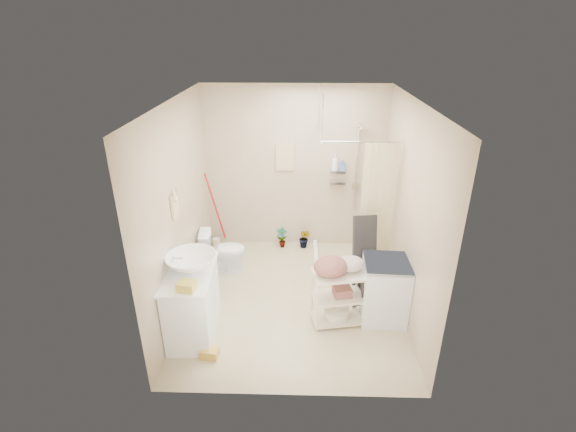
% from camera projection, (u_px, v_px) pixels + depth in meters
% --- Properties ---
extents(floor, '(3.20, 3.20, 0.00)m').
position_uv_depth(floor, '(293.00, 299.00, 5.62)').
color(floor, beige).
rests_on(floor, ground).
extents(ceiling, '(2.80, 3.20, 0.04)m').
position_uv_depth(ceiling, '(294.00, 102.00, 4.53)').
color(ceiling, silver).
rests_on(ceiling, ground).
extents(wall_back, '(2.80, 0.04, 2.60)m').
position_uv_depth(wall_back, '(295.00, 169.00, 6.52)').
color(wall_back, '#C3B197').
rests_on(wall_back, ground).
extents(wall_front, '(2.80, 0.04, 2.60)m').
position_uv_depth(wall_front, '(290.00, 286.00, 3.62)').
color(wall_front, '#C3B197').
rests_on(wall_front, ground).
extents(wall_left, '(0.04, 3.20, 2.60)m').
position_uv_depth(wall_left, '(179.00, 210.00, 5.11)').
color(wall_left, '#C3B197').
rests_on(wall_left, ground).
extents(wall_right, '(0.04, 3.20, 2.60)m').
position_uv_depth(wall_right, '(409.00, 212.00, 5.04)').
color(wall_right, '#C3B197').
rests_on(wall_right, ground).
extents(vanity, '(0.57, 0.97, 0.83)m').
position_uv_depth(vanity, '(192.00, 302.00, 4.86)').
color(vanity, white).
rests_on(vanity, ground).
extents(sink, '(0.73, 0.73, 0.20)m').
position_uv_depth(sink, '(192.00, 263.00, 4.68)').
color(sink, white).
rests_on(sink, vanity).
extents(counter_basket, '(0.20, 0.17, 0.10)m').
position_uv_depth(counter_basket, '(187.00, 286.00, 4.35)').
color(counter_basket, gold).
rests_on(counter_basket, vanity).
extents(floor_basket, '(0.31, 0.25, 0.15)m').
position_uv_depth(floor_basket, '(210.00, 351.00, 4.62)').
color(floor_basket, gold).
rests_on(floor_basket, ground).
extents(toilet, '(0.68, 0.43, 0.66)m').
position_uv_depth(toilet, '(223.00, 251.00, 6.14)').
color(toilet, white).
rests_on(toilet, ground).
extents(mop, '(0.14, 0.14, 1.30)m').
position_uv_depth(mop, '(214.00, 210.00, 6.71)').
color(mop, red).
rests_on(mop, ground).
extents(potted_plant_a, '(0.19, 0.13, 0.35)m').
position_uv_depth(potted_plant_a, '(282.00, 238.00, 6.86)').
color(potted_plant_a, brown).
rests_on(potted_plant_a, ground).
extents(potted_plant_b, '(0.24, 0.23, 0.34)m').
position_uv_depth(potted_plant_b, '(305.00, 238.00, 6.84)').
color(potted_plant_b, brown).
rests_on(potted_plant_b, ground).
extents(hanging_towel, '(0.28, 0.03, 0.42)m').
position_uv_depth(hanging_towel, '(285.00, 157.00, 6.43)').
color(hanging_towel, beige).
rests_on(hanging_towel, wall_back).
extents(towel_ring, '(0.04, 0.22, 0.34)m').
position_uv_depth(towel_ring, '(175.00, 203.00, 4.85)').
color(towel_ring, '#DDD088').
rests_on(towel_ring, wall_left).
extents(tp_holder, '(0.08, 0.12, 0.14)m').
position_uv_depth(tp_holder, '(188.00, 249.00, 5.40)').
color(tp_holder, white).
rests_on(tp_holder, wall_left).
extents(shower, '(1.10, 1.10, 2.10)m').
position_uv_depth(shower, '(352.00, 198.00, 6.11)').
color(shower, white).
rests_on(shower, ground).
extents(shampoo_bottle_a, '(0.12, 0.12, 0.25)m').
position_uv_depth(shampoo_bottle_a, '(335.00, 163.00, 6.37)').
color(shampoo_bottle_a, white).
rests_on(shampoo_bottle_a, shower).
extents(shampoo_bottle_b, '(0.08, 0.08, 0.16)m').
position_uv_depth(shampoo_bottle_b, '(343.00, 165.00, 6.39)').
color(shampoo_bottle_b, '#4564B7').
rests_on(shampoo_bottle_b, shower).
extents(washing_machine, '(0.57, 0.59, 0.79)m').
position_uv_depth(washing_machine, '(385.00, 290.00, 5.13)').
color(washing_machine, silver).
rests_on(washing_machine, ground).
extents(laundry_rack, '(0.66, 0.45, 0.84)m').
position_uv_depth(laundry_rack, '(338.00, 293.00, 5.03)').
color(laundry_rack, beige).
rests_on(laundry_rack, ground).
extents(ironing_board, '(0.36, 0.24, 1.22)m').
position_uv_depth(ironing_board, '(364.00, 260.00, 5.35)').
color(ironing_board, black).
rests_on(ironing_board, ground).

